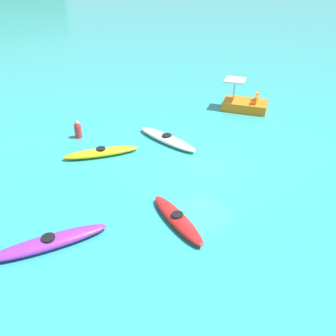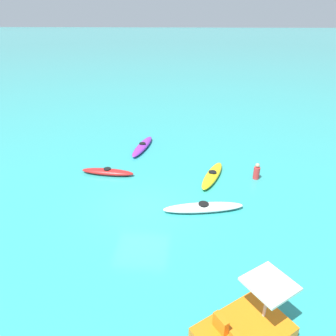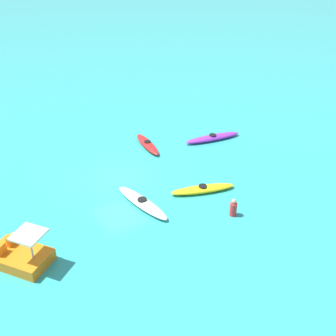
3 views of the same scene
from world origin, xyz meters
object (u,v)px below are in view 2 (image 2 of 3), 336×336
Objects in this scene: kayak_white at (203,207)px; kayak_yellow at (212,175)px; kayak_red at (108,172)px; kayak_purple at (142,146)px; person_near_shore at (257,172)px; pedal_boat_orange at (244,332)px.

kayak_yellow is at bearing 170.61° from kayak_white.
kayak_white is at bearing 59.28° from kayak_red.
person_near_shore is at bearing 61.48° from kayak_purple.
pedal_boat_orange reaches higher than person_near_shore.
kayak_red is at bearing -120.72° from kayak_white.
pedal_boat_orange reaches higher than kayak_red.
pedal_boat_orange reaches higher than kayak_white.
kayak_red is at bearing -88.95° from kayak_yellow.
kayak_white and kayak_yellow have the same top height.
kayak_red and kayak_white have the same top height.
kayak_red is 3.31× the size of person_near_shore.
kayak_yellow is 2.30m from person_near_shore.
kayak_purple is 1.00× the size of kayak_white.
kayak_yellow is (3.72, 4.33, 0.00)m from kayak_purple.
kayak_yellow is at bearing -86.81° from person_near_shore.
kayak_white is (3.02, 5.09, -0.00)m from kayak_red.
kayak_red is 1.03× the size of pedal_boat_orange.
kayak_purple is at bearing 161.57° from kayak_red.
person_near_shore is (3.59, 6.61, 0.22)m from kayak_purple.
kayak_purple is 7.84m from kayak_white.
kayak_purple is 7.53m from person_near_shore.
kayak_red is at bearing -18.43° from kayak_purple.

